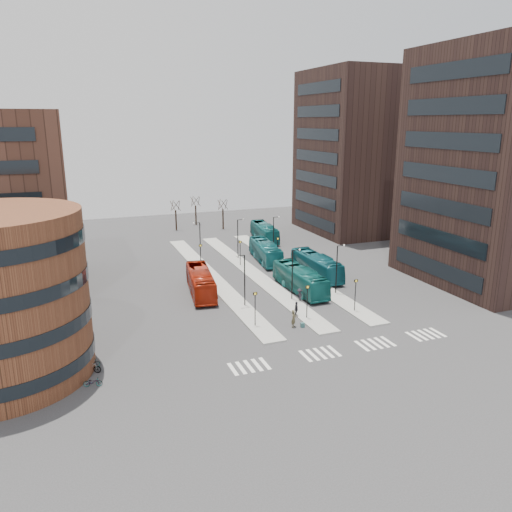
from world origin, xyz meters
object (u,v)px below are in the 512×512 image
object	(u,v)px
teal_bus_d	(264,232)
commuter_c	(299,295)
teal_bus_c	(316,265)
bicycle_far	(91,364)
commuter_a	(216,299)
bicycle_mid	(91,367)
red_bus	(201,282)
bicycle_near	(93,382)
suitcase	(303,325)
commuter_b	(296,309)
traveller	(294,319)
teal_bus_a	(300,279)
teal_bus_b	(265,251)

from	to	relation	value
teal_bus_d	commuter_c	bearing A→B (deg)	-98.35
teal_bus_c	bicycle_far	distance (m)	35.08
commuter_a	commuter_c	bearing A→B (deg)	-172.26
commuter_c	bicycle_mid	distance (m)	25.93
red_bus	bicycle_near	xyz separation A→B (m)	(-13.95, -18.80, -1.14)
suitcase	commuter_b	xyz separation A→B (m)	(0.68, 2.97, 0.61)
traveller	commuter_a	distance (m)	10.58
suitcase	bicycle_mid	distance (m)	21.31
teal_bus_a	traveller	bearing A→B (deg)	-120.01
red_bus	commuter_c	distance (m)	12.40
teal_bus_d	traveller	distance (m)	39.36
bicycle_near	traveller	bearing A→B (deg)	-61.01
red_bus	teal_bus_a	xyz separation A→B (m)	(11.94, -3.48, 0.01)
commuter_c	bicycle_far	size ratio (longest dim) A/B	0.99
teal_bus_d	commuter_c	distance (m)	31.93
red_bus	bicycle_mid	world-z (taller)	red_bus
commuter_b	commuter_c	bearing A→B (deg)	-15.43
teal_bus_b	teal_bus_c	bearing A→B (deg)	-62.33
commuter_c	bicycle_mid	xyz separation A→B (m)	(-24.18, -9.38, -0.29)
commuter_b	bicycle_near	distance (m)	23.20
bicycle_mid	teal_bus_d	bearing A→B (deg)	-14.26
teal_bus_a	teal_bus_b	xyz separation A→B (m)	(1.14, 14.44, -0.01)
teal_bus_c	commuter_b	size ratio (longest dim) A/B	6.61
teal_bus_a	bicycle_far	size ratio (longest dim) A/B	6.82
bicycle_mid	suitcase	bearing A→B (deg)	-59.42
teal_bus_b	commuter_c	world-z (taller)	teal_bus_b
teal_bus_b	commuter_b	bearing A→B (deg)	-96.49
teal_bus_a	commuter_c	bearing A→B (deg)	-117.32
red_bus	teal_bus_b	world-z (taller)	red_bus
bicycle_near	bicycle_mid	xyz separation A→B (m)	(0.00, 2.43, 0.13)
suitcase	teal_bus_d	size ratio (longest dim) A/B	0.05
commuter_b	teal_bus_a	bearing A→B (deg)	-13.76
commuter_b	commuter_c	distance (m)	4.67
suitcase	commuter_c	size ratio (longest dim) A/B	0.30
red_bus	teal_bus_b	bearing A→B (deg)	47.87
commuter_c	suitcase	bearing A→B (deg)	-23.04
bicycle_mid	teal_bus_c	bearing A→B (deg)	-35.86
bicycle_far	commuter_a	bearing A→B (deg)	-64.57
suitcase	commuter_c	xyz separation A→B (m)	(3.00, 7.03, 0.57)
teal_bus_d	bicycle_near	world-z (taller)	teal_bus_d
teal_bus_d	traveller	world-z (taller)	teal_bus_d
commuter_a	teal_bus_d	bearing A→B (deg)	-101.16
commuter_a	commuter_b	world-z (taller)	commuter_b
teal_bus_b	bicycle_mid	distance (m)	38.45
teal_bus_c	commuter_c	xyz separation A→B (m)	(-6.54, -8.28, -0.75)
teal_bus_b	traveller	size ratio (longest dim) A/B	5.85
bicycle_far	suitcase	bearing A→B (deg)	-97.01
teal_bus_a	teal_bus_d	bearing A→B (deg)	76.14
suitcase	bicycle_near	distance (m)	21.71
teal_bus_a	commuter_c	size ratio (longest dim) A/B	6.85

